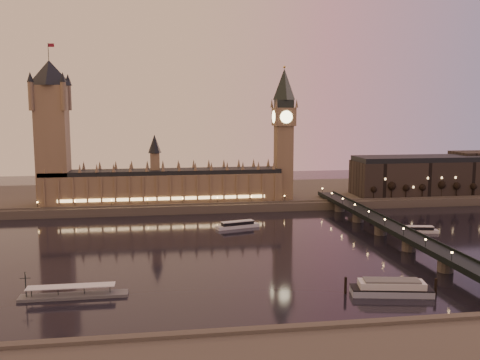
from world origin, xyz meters
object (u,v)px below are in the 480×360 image
Objects in this scene: cruise_boat_b at (419,230)px; moored_barge at (391,288)px; cruise_boat_a at (238,225)px; pontoon_pier at (73,294)px.

cruise_boat_b is 122.88m from moored_barge.
moored_barge is at bearing -111.58° from cruise_boat_b.
cruise_boat_a is 0.67× the size of pontoon_pier.
cruise_boat_a reaches higher than cruise_boat_b.
pontoon_pier is at bearing -145.65° from cruise_boat_b.
pontoon_pier is at bearing -141.75° from cruise_boat_a.
moored_barge is 133.24m from pontoon_pier.
cruise_boat_a is 141.75m from moored_barge.
moored_barge is (45.53, -134.23, 0.98)m from cruise_boat_a.
pontoon_pier reaches higher than moored_barge.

